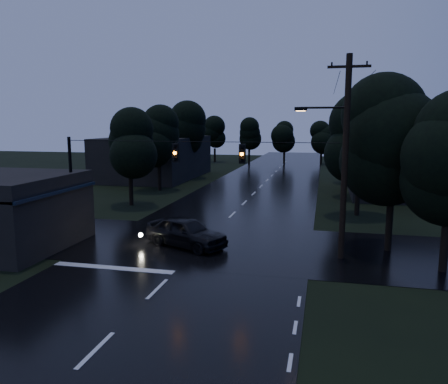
% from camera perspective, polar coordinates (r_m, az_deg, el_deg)
% --- Properties ---
extents(ground, '(160.00, 160.00, 0.00)m').
position_cam_1_polar(ground, '(14.49, -16.40, -19.25)').
color(ground, black).
rests_on(ground, ground).
extents(main_road, '(12.00, 120.00, 0.02)m').
position_cam_1_polar(main_road, '(42.10, 3.89, -0.24)').
color(main_road, black).
rests_on(main_road, ground).
extents(cross_street, '(60.00, 9.00, 0.02)m').
position_cam_1_polar(cross_street, '(24.88, -2.73, -6.78)').
color(cross_street, black).
rests_on(cross_street, ground).
extents(building_far_right, '(10.00, 14.00, 4.40)m').
position_cam_1_polar(building_far_right, '(45.88, 22.31, 2.64)').
color(building_far_right, black).
rests_on(building_far_right, ground).
extents(building_far_left, '(10.00, 16.00, 5.00)m').
position_cam_1_polar(building_far_left, '(55.17, -8.94, 4.49)').
color(building_far_left, black).
rests_on(building_far_left, ground).
extents(utility_pole_main, '(3.50, 0.30, 10.00)m').
position_cam_1_polar(utility_pole_main, '(22.11, 15.32, 4.78)').
color(utility_pole_main, black).
rests_on(utility_pole_main, ground).
extents(utility_pole_far, '(2.00, 0.30, 7.50)m').
position_cam_1_polar(utility_pole_far, '(39.18, 15.59, 4.47)').
color(utility_pole_far, black).
rests_on(utility_pole_far, ground).
extents(anchor_pole_left, '(0.18, 0.18, 6.00)m').
position_cam_1_polar(anchor_pole_left, '(26.38, -19.28, 0.30)').
color(anchor_pole_left, black).
rests_on(anchor_pole_left, ground).
extents(span_signals, '(15.00, 0.37, 1.12)m').
position_cam_1_polar(span_signals, '(22.87, -2.16, 5.19)').
color(span_signals, black).
rests_on(span_signals, ground).
extents(tree_corner_near, '(4.48, 4.48, 9.44)m').
position_cam_1_polar(tree_corner_near, '(24.30, 21.36, 6.58)').
color(tree_corner_near, black).
rests_on(tree_corner_near, ground).
extents(tree_left_a, '(3.92, 3.92, 8.26)m').
position_cam_1_polar(tree_left_a, '(36.52, -12.26, 6.43)').
color(tree_left_a, black).
rests_on(tree_left_a, ground).
extents(tree_left_b, '(4.20, 4.20, 8.85)m').
position_cam_1_polar(tree_left_b, '(44.10, -8.55, 7.44)').
color(tree_left_b, black).
rests_on(tree_left_b, ground).
extents(tree_left_c, '(4.48, 4.48, 9.44)m').
position_cam_1_polar(tree_left_c, '(53.70, -5.23, 8.18)').
color(tree_left_c, black).
rests_on(tree_left_c, ground).
extents(tree_right_a, '(4.20, 4.20, 8.85)m').
position_cam_1_polar(tree_right_a, '(33.15, 17.38, 6.63)').
color(tree_right_a, black).
rests_on(tree_right_a, ground).
extents(tree_right_b, '(4.48, 4.48, 9.44)m').
position_cam_1_polar(tree_right_b, '(41.16, 17.42, 7.55)').
color(tree_right_b, black).
rests_on(tree_right_b, ground).
extents(tree_right_c, '(4.76, 4.76, 10.03)m').
position_cam_1_polar(tree_right_c, '(51.17, 17.27, 8.19)').
color(tree_right_c, black).
rests_on(tree_right_c, ground).
extents(car, '(5.23, 3.72, 1.65)m').
position_cam_1_polar(car, '(24.21, -4.97, -5.22)').
color(car, black).
rests_on(car, ground).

